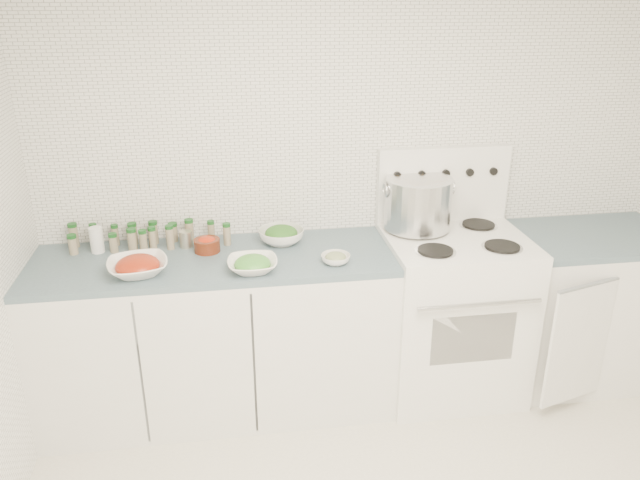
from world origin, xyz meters
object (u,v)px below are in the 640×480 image
at_px(bowl_snowpea, 253,264).
at_px(stove, 451,309).
at_px(stock_pot, 418,201).
at_px(bowl_tomato, 138,266).

bearing_deg(bowl_snowpea, stove, 9.50).
xyz_separation_m(stock_pot, bowl_snowpea, (-0.93, -0.34, -0.16)).
distance_m(bowl_tomato, bowl_snowpea, 0.55).
relative_size(stock_pot, bowl_tomato, 1.16).
bearing_deg(bowl_snowpea, stock_pot, 20.04).
relative_size(bowl_tomato, bowl_snowpea, 1.35).
height_order(stock_pot, bowl_snowpea, stock_pot).
relative_size(stove, bowl_snowpea, 5.51).
distance_m(stove, bowl_tomato, 1.72).
distance_m(stove, stock_pot, 0.65).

